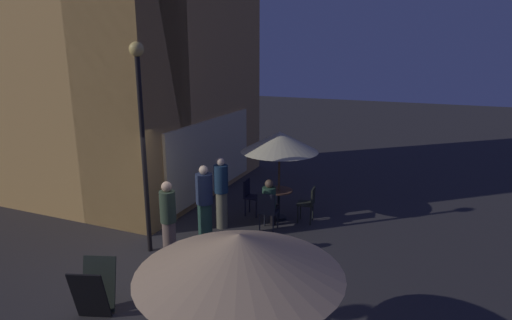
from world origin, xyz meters
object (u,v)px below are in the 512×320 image
menu_sandwich_board (94,290)px  patio_umbrella_0 (280,142)px  street_lamp_near_corner (141,120)px  patio_umbrella_1 (239,254)px  cafe_table_0 (279,198)px  patron_standing_4 (169,225)px  cafe_chair_0 (250,194)px  patron_standing_3 (221,193)px  cafe_chair_5 (208,316)px  patron_standing_5 (204,204)px  cafe_chair_2 (309,201)px  patron_seated_0 (270,201)px  cafe_chair_1 (268,209)px

menu_sandwich_board → patio_umbrella_0: 5.41m
street_lamp_near_corner → patio_umbrella_1: street_lamp_near_corner is taller
cafe_table_0 → patron_standing_4: (-3.20, 1.12, 0.36)m
patio_umbrella_0 → patio_umbrella_1: bearing=-164.9°
street_lamp_near_corner → cafe_chair_0: (2.73, -1.15, -2.27)m
cafe_chair_0 → patron_standing_3: bearing=-108.8°
cafe_chair_0 → cafe_chair_5: 5.23m
street_lamp_near_corner → patron_standing_5: (0.91, -0.85, -1.96)m
cafe_chair_2 → patron_standing_3: (-1.11, 1.86, 0.32)m
cafe_chair_5 → patron_standing_4: (1.83, 1.88, 0.35)m
patron_standing_5 → cafe_chair_5: bearing=-138.1°
patio_umbrella_0 → patron_seated_0: (-0.69, -0.02, -1.30)m
patio_umbrella_0 → cafe_chair_2: (0.07, -0.77, -1.44)m
cafe_table_0 → cafe_chair_2: size_ratio=0.85×
menu_sandwich_board → patron_standing_3: bearing=-22.8°
patio_umbrella_1 → patron_seated_0: bearing=16.9°
cafe_chair_0 → patio_umbrella_0: bearing=0.0°
cafe_chair_5 → patron_standing_5: size_ratio=0.53×
cafe_chair_0 → cafe_chair_1: bearing=-47.2°
cafe_chair_5 → patron_standing_3: size_ratio=0.54×
street_lamp_near_corner → patron_standing_3: size_ratio=2.50×
patio_umbrella_0 → patron_standing_4: (-3.20, 1.12, -1.09)m
patio_umbrella_0 → cafe_chair_1: patio_umbrella_0 is taller
cafe_table_0 → cafe_chair_5: cafe_chair_5 is taller
menu_sandwich_board → patron_seated_0: patron_seated_0 is taller
patio_umbrella_1 → patron_seated_0: (4.84, 1.47, -1.19)m
patio_umbrella_0 → cafe_chair_2: bearing=-84.9°
menu_sandwich_board → patron_standing_4: (1.81, -0.22, 0.45)m
cafe_table_0 → patron_standing_3: 1.54m
cafe_chair_1 → patron_standing_4: patron_standing_4 is taller
cafe_chair_2 → patio_umbrella_0: bearing=-0.0°
patio_umbrella_1 → patron_standing_5: 4.61m
cafe_chair_1 → cafe_chair_5: size_ratio=1.03×
menu_sandwich_board → patio_umbrella_1: size_ratio=0.36×
patron_standing_5 → street_lamp_near_corner: bearing=148.9°
patio_umbrella_1 → cafe_chair_2: size_ratio=2.74×
patron_standing_3 → patron_standing_4: (-2.15, 0.03, 0.03)m
menu_sandwich_board → cafe_chair_0: bearing=-25.5°
cafe_chair_1 → cafe_chair_2: bearing=-41.2°
patron_standing_3 → patron_standing_4: patron_standing_4 is taller
patron_standing_5 → patron_standing_4: bearing=-169.6°
menu_sandwich_board → patron_standing_5: bearing=-23.7°
patron_standing_3 → cafe_chair_0: bearing=-22.0°
cafe_chair_0 → menu_sandwich_board: bearing=-98.6°
patio_umbrella_1 → cafe_chair_0: (5.50, 2.28, -1.32)m
patio_umbrella_1 → cafe_chair_0: bearing=22.5°
menu_sandwich_board → patron_seated_0: (4.32, -1.36, 0.25)m
cafe_chair_2 → patron_standing_4: 3.79m
street_lamp_near_corner → patron_standing_5: 2.33m
street_lamp_near_corner → patio_umbrella_1: 4.51m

